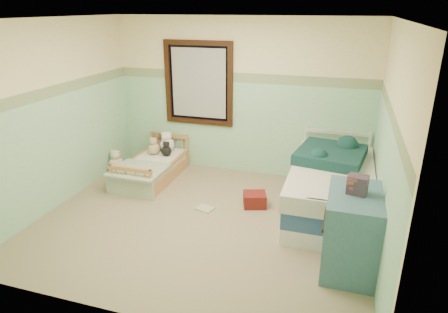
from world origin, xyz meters
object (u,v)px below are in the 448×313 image
(plush_floor_cream, at_px, (116,165))
(plush_floor_tan, at_px, (134,176))
(twin_bed_frame, at_px, (329,205))
(red_pillow, at_px, (255,200))
(floor_book, at_px, (205,209))
(dresser, at_px, (352,231))
(toddler_bed_frame, at_px, (153,173))

(plush_floor_cream, distance_m, plush_floor_tan, 0.58)
(twin_bed_frame, relative_size, red_pillow, 6.52)
(plush_floor_tan, distance_m, red_pillow, 2.01)
(twin_bed_frame, height_order, floor_book, twin_bed_frame)
(twin_bed_frame, xyz_separation_m, dresser, (0.27, -1.16, 0.32))
(plush_floor_cream, distance_m, twin_bed_frame, 3.52)
(twin_bed_frame, bearing_deg, dresser, -76.89)
(plush_floor_cream, relative_size, red_pillow, 0.86)
(plush_floor_tan, xyz_separation_m, red_pillow, (2.00, -0.19, -0.02))
(twin_bed_frame, bearing_deg, red_pillow, -173.66)
(toddler_bed_frame, xyz_separation_m, plush_floor_cream, (-0.69, 0.04, 0.04))
(plush_floor_cream, xyz_separation_m, red_pillow, (2.50, -0.49, -0.04))
(plush_floor_cream, height_order, floor_book, plush_floor_cream)
(plush_floor_cream, bearing_deg, floor_book, -23.08)
(plush_floor_cream, relative_size, floor_book, 1.13)
(plush_floor_cream, distance_m, floor_book, 2.03)
(plush_floor_cream, relative_size, twin_bed_frame, 0.13)
(plush_floor_tan, xyz_separation_m, floor_book, (1.37, -0.49, -0.10))
(plush_floor_tan, bearing_deg, dresser, -20.75)
(plush_floor_cream, height_order, twin_bed_frame, plush_floor_cream)
(dresser, relative_size, red_pillow, 2.81)
(plush_floor_tan, height_order, floor_book, plush_floor_tan)
(plush_floor_tan, bearing_deg, floor_book, -19.77)
(twin_bed_frame, bearing_deg, floor_book, -165.80)
(twin_bed_frame, bearing_deg, toddler_bed_frame, 173.11)
(dresser, height_order, red_pillow, dresser)
(toddler_bed_frame, height_order, red_pillow, red_pillow)
(twin_bed_frame, height_order, red_pillow, twin_bed_frame)
(plush_floor_tan, distance_m, floor_book, 1.46)
(dresser, bearing_deg, plush_floor_tan, 159.25)
(dresser, distance_m, floor_book, 2.09)
(toddler_bed_frame, height_order, plush_floor_tan, plush_floor_tan)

